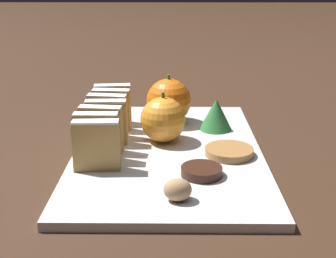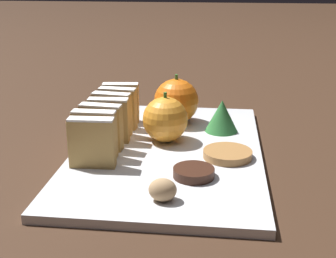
{
  "view_description": "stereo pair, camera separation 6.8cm",
  "coord_description": "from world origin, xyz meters",
  "px_view_note": "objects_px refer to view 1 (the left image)",
  "views": [
    {
      "loc": [
        0.01,
        -0.64,
        0.27
      ],
      "look_at": [
        0.0,
        0.0,
        0.04
      ],
      "focal_mm": 50.0,
      "sensor_mm": 36.0,
      "label": 1
    },
    {
      "loc": [
        0.07,
        -0.64,
        0.27
      ],
      "look_at": [
        0.0,
        0.0,
        0.04
      ],
      "focal_mm": 50.0,
      "sensor_mm": 36.0,
      "label": 2
    }
  ],
  "objects_px": {
    "orange_far": "(163,120)",
    "chocolate_cookie": "(202,171)",
    "orange_near": "(171,101)",
    "walnut": "(178,190)"
  },
  "relations": [
    {
      "from": "orange_near",
      "to": "walnut",
      "type": "height_order",
      "value": "orange_near"
    },
    {
      "from": "walnut",
      "to": "chocolate_cookie",
      "type": "distance_m",
      "value": 0.07
    },
    {
      "from": "orange_near",
      "to": "orange_far",
      "type": "xyz_separation_m",
      "value": [
        -0.01,
        -0.09,
        -0.0
      ]
    },
    {
      "from": "orange_far",
      "to": "chocolate_cookie",
      "type": "bearing_deg",
      "value": -67.5
    },
    {
      "from": "walnut",
      "to": "chocolate_cookie",
      "type": "xyz_separation_m",
      "value": [
        0.03,
        0.07,
        -0.01
      ]
    },
    {
      "from": "orange_near",
      "to": "walnut",
      "type": "xyz_separation_m",
      "value": [
        0.01,
        -0.28,
        -0.02
      ]
    },
    {
      "from": "orange_near",
      "to": "walnut",
      "type": "distance_m",
      "value": 0.28
    },
    {
      "from": "walnut",
      "to": "chocolate_cookie",
      "type": "bearing_deg",
      "value": 64.85
    },
    {
      "from": "orange_far",
      "to": "chocolate_cookie",
      "type": "height_order",
      "value": "orange_far"
    },
    {
      "from": "walnut",
      "to": "orange_near",
      "type": "bearing_deg",
      "value": 91.9
    }
  ]
}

